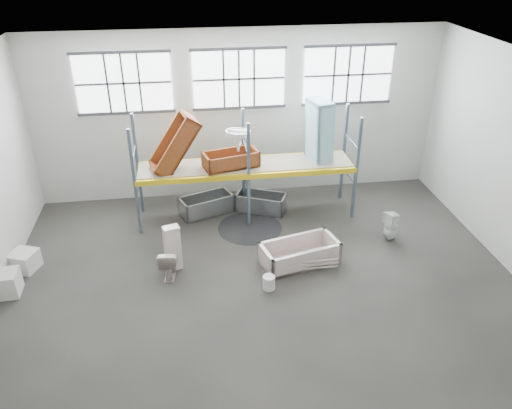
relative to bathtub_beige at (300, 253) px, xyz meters
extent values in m
cube|color=#48443E|center=(-1.01, -0.90, -0.33)|extent=(12.00, 10.00, 0.10)
cube|color=silver|center=(-1.01, -0.90, 4.77)|extent=(12.00, 10.00, 0.10)
cube|color=#B6B4A9|center=(-1.01, 4.15, 2.22)|extent=(12.00, 0.10, 5.00)
cube|color=beige|center=(-1.01, -5.95, 2.22)|extent=(12.00, 0.10, 5.00)
cube|color=white|center=(-4.21, 4.04, 3.32)|extent=(2.60, 0.04, 1.60)
cube|color=white|center=(-1.01, 4.04, 3.32)|extent=(2.60, 0.04, 1.60)
cube|color=white|center=(2.19, 4.04, 3.32)|extent=(2.60, 0.04, 1.60)
cube|color=slate|center=(-4.01, 2.00, 1.22)|extent=(0.08, 0.08, 3.00)
cube|color=slate|center=(-4.01, 3.20, 1.22)|extent=(0.08, 0.08, 3.00)
cube|color=slate|center=(-1.01, 2.00, 1.22)|extent=(0.08, 0.08, 3.00)
cube|color=slate|center=(-1.01, 3.20, 1.22)|extent=(0.08, 0.08, 3.00)
cube|color=slate|center=(1.99, 2.00, 1.22)|extent=(0.08, 0.08, 3.00)
cube|color=slate|center=(1.99, 3.20, 1.22)|extent=(0.08, 0.08, 3.00)
cube|color=yellow|center=(-1.01, 2.00, 1.22)|extent=(6.00, 0.10, 0.14)
cube|color=yellow|center=(-1.01, 3.20, 1.22)|extent=(6.00, 0.10, 0.14)
cube|color=gray|center=(-1.01, 2.60, 1.30)|extent=(5.90, 1.10, 0.03)
cylinder|color=black|center=(-1.01, 1.80, -0.28)|extent=(1.80, 1.80, 0.00)
cube|color=beige|center=(0.37, -0.26, 0.00)|extent=(0.45, 0.28, 0.40)
imported|color=beige|center=(-0.37, -0.34, -0.12)|extent=(0.65, 0.65, 0.17)
imported|color=#C3ACA4|center=(-3.20, -0.08, 0.10)|extent=(0.51, 0.79, 0.76)
cube|color=beige|center=(-3.09, 0.20, 0.31)|extent=(0.43, 0.34, 1.18)
imported|color=white|center=(2.64, 0.70, 0.14)|extent=(0.51, 0.50, 0.84)
imported|color=silver|center=(-1.22, 2.45, 1.82)|extent=(0.81, 0.72, 0.60)
cylinder|color=silver|center=(-0.92, -0.92, -0.11)|extent=(0.29, 0.29, 0.34)
cube|color=beige|center=(-6.91, -0.27, 0.00)|extent=(0.68, 0.59, 0.57)
cube|color=silver|center=(-6.70, 0.67, -0.04)|extent=(0.75, 0.75, 0.48)
camera|label=1|loc=(-2.54, -10.13, 7.08)|focal=35.43mm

